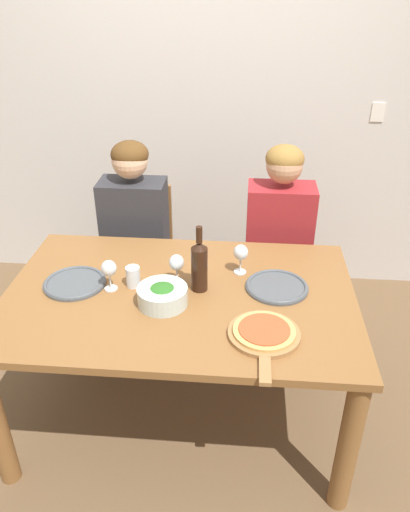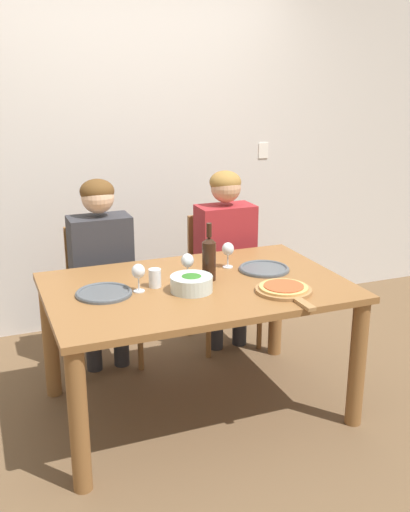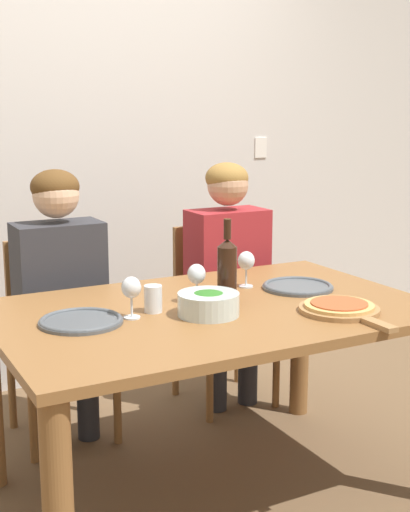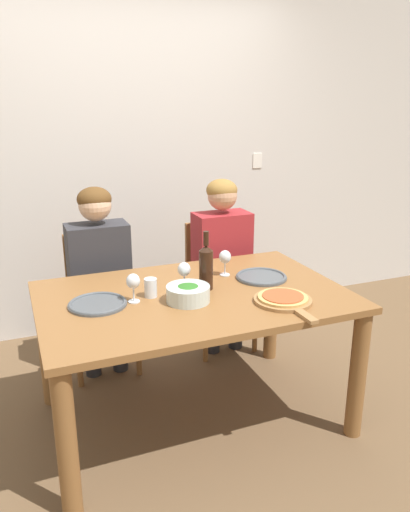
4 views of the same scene
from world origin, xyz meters
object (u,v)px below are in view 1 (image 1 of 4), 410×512
wine_glass_right (241,254)px  water_tumbler (133,277)px  dinner_plate_right (277,286)px  wine_glass_left (109,270)px  person_man (279,229)px  pizza_on_board (264,334)px  wine_glass_centre (177,264)px  chair_right (276,257)px  wine_bottle (199,265)px  broccoli_bowl (163,295)px  chair_left (140,252)px  dinner_plate_left (75,283)px  person_woman (134,224)px

wine_glass_right → water_tumbler: bearing=-162.0°
dinner_plate_right → wine_glass_left: bearing=-174.6°
wine_glass_right → person_man: bearing=67.3°
person_man → pizza_on_board: person_man is taller
person_man → wine_glass_centre: person_man is taller
chair_right → wine_glass_right: size_ratio=5.91×
wine_glass_centre → water_tumbler: bearing=-168.5°
person_man → dinner_plate_right: size_ratio=4.21×
wine_glass_left → person_man: bearing=41.5°
person_man → wine_glass_right: size_ratio=8.12×
wine_bottle → person_man: bearing=59.5°
wine_glass_left → broccoli_bowl: bearing=-20.1°
wine_glass_left → wine_glass_right: same height
chair_left → dinner_plate_left: size_ratio=3.07×
dinner_plate_left → wine_glass_centre: size_ratio=1.93×
broccoli_bowl → person_man: bearing=55.8°
chair_left → person_woman: (-0.00, -0.11, 0.25)m
broccoli_bowl → pizza_on_board: broccoli_bowl is taller
pizza_on_board → wine_glass_centre: size_ratio=2.87×
chair_left → water_tumbler: size_ratio=8.98×
chair_right → dinner_plate_left: size_ratio=3.07×
wine_glass_right → water_tumbler: wine_glass_right is taller
person_man → wine_glass_right: (-0.22, -0.52, 0.12)m
chair_left → chair_right: bearing=0.0°
chair_right → wine_bottle: 0.96m
dinner_plate_right → pizza_on_board: size_ratio=0.67×
chair_left → chair_right: size_ratio=1.00×
wine_bottle → wine_glass_left: wine_bottle is taller
broccoli_bowl → water_tumbler: bearing=140.5°
person_man → chair_left: bearing=172.7°
chair_left → water_tumbler: 0.86m
person_man → wine_glass_right: person_man is taller
person_woman → pizza_on_board: size_ratio=2.83×
chair_left → person_man: bearing=-7.3°
chair_left → pizza_on_board: size_ratio=2.06×
dinner_plate_left → wine_glass_left: bearing=-7.6°
wine_bottle → dinner_plate_left: bearing=-178.8°
wine_glass_right → person_woman: bearing=140.9°
wine_glass_centre → person_woman: bearing=118.3°
dinner_plate_left → wine_glass_right: bearing=12.7°
pizza_on_board → wine_glass_centre: (-0.40, 0.37, 0.09)m
person_woman → person_man: (0.85, 0.00, 0.00)m
dinner_plate_left → dinner_plate_right: 0.94m
person_man → water_tumbler: person_man is taller
broccoli_bowl → wine_glass_right: size_ratio=1.47×
chair_right → water_tumbler: chair_right is taller
dinner_plate_right → wine_glass_left: size_ratio=1.93×
dinner_plate_right → wine_glass_left: 0.77m
person_woman → wine_glass_right: bearing=-39.1°
pizza_on_board → wine_glass_centre: bearing=137.6°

